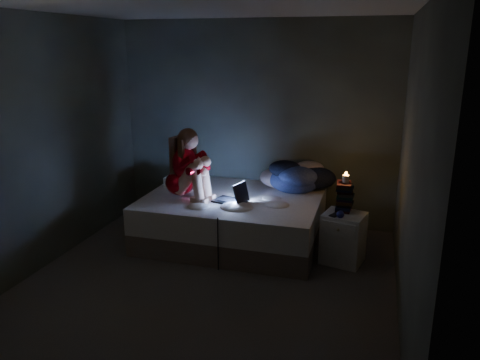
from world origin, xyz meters
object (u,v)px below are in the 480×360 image
at_px(bed, 233,219).
at_px(phone, 337,216).
at_px(laptop, 230,191).
at_px(woman, 179,162).
at_px(nightstand, 343,238).
at_px(candle, 346,178).

bearing_deg(bed, phone, -14.11).
bearing_deg(laptop, woman, -166.24).
relative_size(woman, phone, 5.94).
relative_size(bed, laptop, 5.56).
relative_size(nightstand, candle, 6.93).
distance_m(woman, candle, 1.89).
bearing_deg(laptop, candle, 20.03).
relative_size(woman, nightstand, 1.50).
relative_size(woman, candle, 10.39).
height_order(woman, nightstand, woman).
xyz_separation_m(bed, laptop, (0.03, -0.20, 0.41)).
bearing_deg(bed, woman, -163.67).
bearing_deg(nightstand, bed, -176.24).
distance_m(nightstand, candle, 0.65).
xyz_separation_m(bed, phone, (1.24, -0.31, 0.28)).
height_order(nightstand, candle, candle).
xyz_separation_m(candle, phone, (-0.06, -0.19, -0.36)).
relative_size(laptop, nightstand, 0.66).
xyz_separation_m(woman, phone, (1.83, -0.14, -0.41)).
bearing_deg(laptop, bed, 113.61).
xyz_separation_m(bed, candle, (1.29, -0.12, 0.64)).
distance_m(laptop, candle, 1.29).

